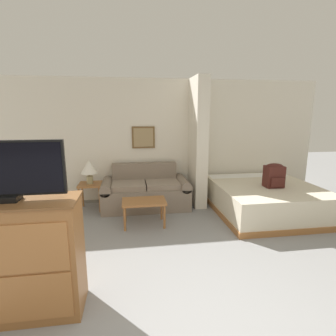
% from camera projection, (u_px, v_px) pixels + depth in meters
% --- Properties ---
extents(wall_back, '(7.28, 0.16, 2.60)m').
position_uv_depth(wall_back, '(155.00, 141.00, 5.65)').
color(wall_back, silver).
rests_on(wall_back, ground_plane).
extents(wall_partition_pillar, '(0.24, 0.73, 2.60)m').
position_uv_depth(wall_partition_pillar, '(198.00, 143.00, 5.36)').
color(wall_partition_pillar, silver).
rests_on(wall_partition_pillar, ground_plane).
extents(couch, '(1.76, 0.84, 0.87)m').
position_uv_depth(couch, '(146.00, 192.00, 5.35)').
color(couch, gray).
rests_on(couch, ground_plane).
extents(coffee_table, '(0.74, 0.47, 0.44)m').
position_uv_depth(coffee_table, '(144.00, 204.00, 4.46)').
color(coffee_table, '#996033').
rests_on(coffee_table, ground_plane).
extents(side_table, '(0.44, 0.44, 0.53)m').
position_uv_depth(side_table, '(90.00, 188.00, 5.19)').
color(side_table, '#996033').
rests_on(side_table, ground_plane).
extents(table_lamp, '(0.33, 0.33, 0.46)m').
position_uv_depth(table_lamp, '(89.00, 168.00, 5.10)').
color(table_lamp, tan).
rests_on(table_lamp, side_table).
extents(tv_dresser, '(1.24, 0.48, 1.13)m').
position_uv_depth(tv_dresser, '(13.00, 259.00, 2.43)').
color(tv_dresser, '#996033').
rests_on(tv_dresser, ground_plane).
extents(tv, '(1.06, 0.16, 0.54)m').
position_uv_depth(tv, '(1.00, 171.00, 2.26)').
color(tv, black).
rests_on(tv, tv_dresser).
extents(bed, '(1.87, 2.02, 0.55)m').
position_uv_depth(bed, '(264.00, 198.00, 5.08)').
color(bed, '#996033').
rests_on(bed, ground_plane).
extents(backpack, '(0.33, 0.26, 0.44)m').
position_uv_depth(backpack, '(274.00, 175.00, 4.81)').
color(backpack, '#471E19').
rests_on(backpack, bed).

